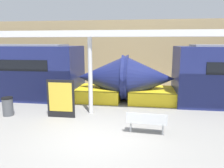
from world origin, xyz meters
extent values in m
plane|color=gray|center=(0.00, 0.00, 0.00)|extent=(60.00, 60.00, 0.00)
cube|color=tan|center=(0.00, 10.21, 2.50)|extent=(56.00, 0.20, 5.00)
cone|color=navy|center=(1.99, 5.35, 1.32)|extent=(2.94, 2.63, 2.63)
cube|color=yellow|center=(2.26, 5.35, 0.35)|extent=(2.64, 2.46, 0.70)
cone|color=navy|center=(-0.61, 5.35, 1.32)|extent=(2.94, 2.63, 2.63)
cube|color=yellow|center=(-0.89, 5.35, 0.35)|extent=(2.64, 2.46, 0.70)
cube|color=silver|center=(1.88, 0.76, 0.45)|extent=(1.50, 0.56, 0.04)
cube|color=silver|center=(1.86, 0.56, 0.64)|extent=(1.47, 0.15, 0.35)
cylinder|color=silver|center=(1.29, 0.80, 0.21)|extent=(0.07, 0.07, 0.43)
cylinder|color=silver|center=(2.46, 0.71, 0.21)|extent=(0.07, 0.07, 0.43)
cylinder|color=#4C4F54|center=(-4.40, 1.88, 0.40)|extent=(0.47, 0.47, 0.80)
cylinder|color=black|center=(-4.40, 1.88, 0.83)|extent=(0.49, 0.49, 0.06)
cube|color=black|center=(-1.88, 1.99, 0.85)|extent=(1.25, 0.06, 1.71)
cube|color=gold|center=(-1.88, 1.95, 0.94)|extent=(1.06, 0.01, 1.30)
cylinder|color=silver|center=(-0.71, 2.76, 1.77)|extent=(0.20, 0.20, 3.55)
cube|color=silver|center=(-0.71, 2.76, 3.69)|extent=(28.00, 0.60, 0.28)
camera|label=1|loc=(1.69, -6.96, 3.31)|focal=35.00mm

